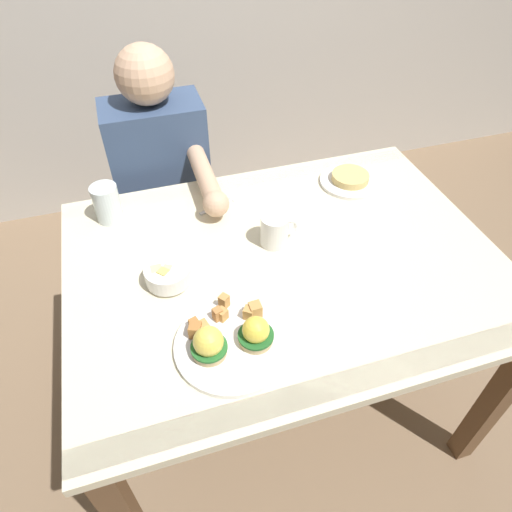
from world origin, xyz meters
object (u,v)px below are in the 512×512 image
diner_person (165,183)px  fork (224,204)px  side_plate (350,180)px  coffee_mug (275,229)px  fruit_bowl (168,275)px  water_glass_near (108,206)px  eggs_benedict_plate (230,340)px  dining_table (284,285)px

diner_person → fork: bearing=-63.1°
side_plate → diner_person: diner_person is taller
coffee_mug → side_plate: 0.40m
fruit_bowl → fork: fruit_bowl is taller
fork → water_glass_near: bearing=174.6°
fork → diner_person: size_ratio=0.13×
eggs_benedict_plate → side_plate: (0.55, 0.52, -0.01)m
dining_table → fruit_bowl: fruit_bowl is taller
fruit_bowl → coffee_mug: size_ratio=1.08×
dining_table → fork: (-0.10, 0.30, 0.11)m
coffee_mug → diner_person: diner_person is taller
coffee_mug → water_glass_near: water_glass_near is taller
eggs_benedict_plate → diner_person: bearing=92.5°
coffee_mug → water_glass_near: (-0.45, 0.25, -0.00)m
dining_table → water_glass_near: water_glass_near is taller
fruit_bowl → water_glass_near: bearing=111.6°
coffee_mug → water_glass_near: 0.51m
dining_table → fruit_bowl: (-0.33, 0.01, 0.14)m
eggs_benedict_plate → coffee_mug: bearing=55.3°
water_glass_near → side_plate: 0.79m
dining_table → coffee_mug: coffee_mug is taller
eggs_benedict_plate → diner_person: (-0.04, 0.83, -0.12)m
coffee_mug → side_plate: size_ratio=0.56×
water_glass_near → side_plate: size_ratio=0.59×
side_plate → dining_table: bearing=-139.3°
fork → diner_person: diner_person is taller
diner_person → eggs_benedict_plate: bearing=-87.5°
eggs_benedict_plate → side_plate: size_ratio=1.35×
fork → side_plate: 0.44m
side_plate → diner_person: 0.68m
coffee_mug → fork: size_ratio=0.73×
fork → water_glass_near: water_glass_near is taller
eggs_benedict_plate → water_glass_near: 0.61m
side_plate → fork: bearing=178.3°
fork → diner_person: (-0.15, 0.30, -0.09)m
dining_table → diner_person: diner_person is taller
side_plate → water_glass_near: bearing=176.7°
fork → side_plate: side_plate is taller
fork → water_glass_near: (-0.35, 0.03, 0.05)m
dining_table → water_glass_near: (-0.45, 0.33, 0.16)m
fruit_bowl → water_glass_near: 0.34m
eggs_benedict_plate → fruit_bowl: 0.27m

